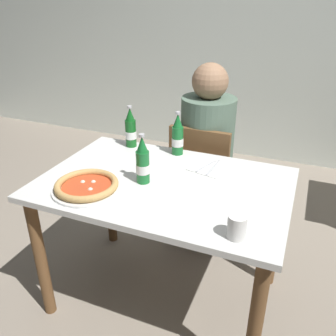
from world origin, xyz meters
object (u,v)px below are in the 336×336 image
object	(u,v)px
beer_bottle_right	(143,162)
napkin_with_cutlery	(210,168)
dining_table_main	(164,201)
pizza_margherita_near	(87,186)
paper_cup	(237,227)
diner_seated	(206,160)
beer_bottle_center	(131,130)
beer_bottle_left	(178,137)
chair_behind_table	(203,177)

from	to	relation	value
beer_bottle_right	napkin_with_cutlery	distance (m)	0.38
dining_table_main	pizza_margherita_near	size ratio (longest dim) A/B	3.74
pizza_margherita_near	paper_cup	bearing A→B (deg)	-6.97
diner_seated	beer_bottle_center	size ratio (longest dim) A/B	4.89
beer_bottle_left	paper_cup	xyz separation A→B (m)	(0.48, -0.64, -0.06)
napkin_with_cutlery	pizza_margherita_near	bearing A→B (deg)	-136.71
diner_seated	napkin_with_cutlery	world-z (taller)	diner_seated
beer_bottle_left	beer_bottle_center	distance (m)	0.29
chair_behind_table	napkin_with_cutlery	bearing A→B (deg)	112.06
paper_cup	beer_bottle_left	bearing A→B (deg)	126.96
dining_table_main	chair_behind_table	size ratio (longest dim) A/B	1.41
dining_table_main	napkin_with_cutlery	world-z (taller)	napkin_with_cutlery
dining_table_main	beer_bottle_left	world-z (taller)	beer_bottle_left
beer_bottle_right	pizza_margherita_near	bearing A→B (deg)	-140.30
dining_table_main	napkin_with_cutlery	xyz separation A→B (m)	(0.16, 0.22, 0.12)
pizza_margherita_near	beer_bottle_right	bearing A→B (deg)	39.70
diner_seated	pizza_margherita_near	world-z (taller)	diner_seated
beer_bottle_left	paper_cup	distance (m)	0.80
diner_seated	beer_bottle_left	bearing A→B (deg)	-103.89
beer_bottle_left	beer_bottle_right	xyz separation A→B (m)	(-0.03, -0.38, 0.00)
beer_bottle_center	paper_cup	bearing A→B (deg)	-39.43
beer_bottle_left	napkin_with_cutlery	distance (m)	0.27
chair_behind_table	napkin_with_cutlery	xyz separation A→B (m)	(0.14, -0.38, 0.27)
dining_table_main	beer_bottle_center	distance (m)	0.53
chair_behind_table	paper_cup	size ratio (longest dim) A/B	8.95
beer_bottle_right	paper_cup	distance (m)	0.58
beer_bottle_center	beer_bottle_left	bearing A→B (deg)	-0.01
pizza_margherita_near	dining_table_main	bearing A→B (deg)	35.36
pizza_margherita_near	paper_cup	xyz separation A→B (m)	(0.72, -0.09, 0.03)
diner_seated	pizza_margherita_near	size ratio (longest dim) A/B	3.76
dining_table_main	beer_bottle_center	size ratio (longest dim) A/B	4.86
beer_bottle_center	paper_cup	xyz separation A→B (m)	(0.77, -0.64, -0.06)
dining_table_main	beer_bottle_right	distance (m)	0.24
paper_cup	pizza_margherita_near	bearing A→B (deg)	173.03
beer_bottle_center	beer_bottle_right	bearing A→B (deg)	-55.20
chair_behind_table	diner_seated	bearing A→B (deg)	-90.57
dining_table_main	napkin_with_cutlery	distance (m)	0.30
chair_behind_table	beer_bottle_center	xyz separation A→B (m)	(-0.37, -0.27, 0.37)
dining_table_main	paper_cup	bearing A→B (deg)	-35.62
beer_bottle_left	paper_cup	bearing A→B (deg)	-53.04
chair_behind_table	beer_bottle_left	bearing A→B (deg)	75.47
dining_table_main	pizza_margherita_near	distance (m)	0.39
paper_cup	dining_table_main	bearing A→B (deg)	144.38
beer_bottle_center	beer_bottle_right	distance (m)	0.46
dining_table_main	pizza_margherita_near	xyz separation A→B (m)	(-0.30, -0.21, 0.13)
beer_bottle_left	beer_bottle_center	world-z (taller)	same
diner_seated	napkin_with_cutlery	distance (m)	0.49
dining_table_main	beer_bottle_left	xyz separation A→B (m)	(-0.06, 0.33, 0.22)
dining_table_main	pizza_margherita_near	world-z (taller)	pizza_margherita_near
beer_bottle_left	beer_bottle_center	xyz separation A→B (m)	(-0.29, 0.00, 0.00)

